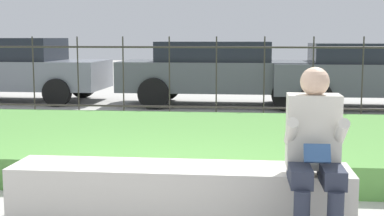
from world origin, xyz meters
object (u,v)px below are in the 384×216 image
car_parked_left (17,68)px  car_parked_right (377,73)px  person_seated_reader (315,148)px  stone_bench (179,197)px  car_parked_center (220,71)px

car_parked_left → car_parked_right: size_ratio=0.92×
person_seated_reader → car_parked_left: car_parked_left is taller
person_seated_reader → car_parked_right: (2.19, 7.61, 0.04)m
stone_bench → car_parked_left: size_ratio=0.66×
stone_bench → person_seated_reader: bearing=-16.3°
person_seated_reader → car_parked_right: 7.92m
car_parked_right → person_seated_reader: bearing=-105.8°
car_parked_left → person_seated_reader: bearing=-53.2°
stone_bench → car_parked_center: 7.50m
person_seated_reader → car_parked_center: bearing=97.8°
person_seated_reader → car_parked_left: 9.94m
stone_bench → car_parked_right: car_parked_right is taller
car_parked_left → car_parked_center: 4.74m
person_seated_reader → car_parked_right: size_ratio=0.29×
car_parked_left → car_parked_right: 8.00m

